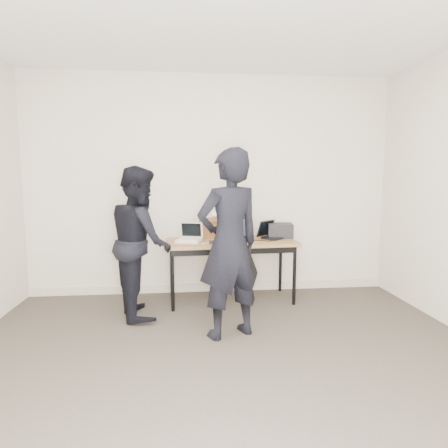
{
  "coord_description": "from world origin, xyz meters",
  "views": [
    {
      "loc": [
        -0.3,
        -2.43,
        1.47
      ],
      "look_at": [
        0.1,
        1.6,
        0.95
      ],
      "focal_mm": 30.0,
      "sensor_mm": 36.0,
      "label": 1
    }
  ],
  "objects": [
    {
      "name": "laptop_right",
      "position": [
        0.72,
        1.99,
        0.77
      ],
      "size": [
        0.4,
        0.4,
        0.21
      ],
      "rotation": [
        0.0,
        0.0,
        0.75
      ],
      "color": "black",
      "rests_on": "desk"
    },
    {
      "name": "person_typist",
      "position": [
        0.08,
        0.87,
        0.86
      ],
      "size": [
        0.74,
        0.63,
        1.72
      ],
      "primitive_type": "imported",
      "rotation": [
        0.0,
        0.0,
        3.55
      ],
      "color": "black",
      "rests_on": "ground"
    },
    {
      "name": "power_brick",
      "position": [
        -0.01,
        1.68,
        0.74
      ],
      "size": [
        0.1,
        0.06,
        0.03
      ],
      "primitive_type": "cube",
      "rotation": [
        0.0,
        0.0,
        0.09
      ],
      "color": "black",
      "rests_on": "desk"
    },
    {
      "name": "desk",
      "position": [
        0.21,
        1.85,
        0.66
      ],
      "size": [
        1.53,
        0.73,
        0.72
      ],
      "rotation": [
        0.0,
        0.0,
        0.05
      ],
      "color": "olive",
      "rests_on": "ground"
    },
    {
      "name": "person_observer",
      "position": [
        -0.79,
        1.51,
        0.79
      ],
      "size": [
        0.77,
        0.89,
        1.57
      ],
      "primitive_type": "imported",
      "rotation": [
        0.0,
        0.0,
        1.83
      ],
      "color": "black",
      "rests_on": "ground"
    },
    {
      "name": "cables",
      "position": [
        0.36,
        1.8,
        0.72
      ],
      "size": [
        0.96,
        0.32,
        0.01
      ],
      "rotation": [
        0.0,
        0.0,
        -0.01
      ],
      "color": "black",
      "rests_on": "desk"
    },
    {
      "name": "laptop_beige",
      "position": [
        -0.28,
        1.84,
        0.76
      ],
      "size": [
        0.33,
        0.33,
        0.22
      ],
      "rotation": [
        0.0,
        0.0,
        -0.28
      ],
      "color": "beige",
      "rests_on": "desk"
    },
    {
      "name": "room",
      "position": [
        0.0,
        0.0,
        1.35
      ],
      "size": [
        4.6,
        4.6,
        2.8
      ],
      "color": "#403930",
      "rests_on": "ground"
    },
    {
      "name": "baseboard",
      "position": [
        0.0,
        2.23,
        0.05
      ],
      "size": [
        4.5,
        0.03,
        0.1
      ],
      "primitive_type": "cube",
      "color": "#C2B4A1",
      "rests_on": "ground"
    },
    {
      "name": "leather_satchel",
      "position": [
        0.03,
        2.07,
        0.85
      ],
      "size": [
        0.37,
        0.21,
        0.25
      ],
      "rotation": [
        0.0,
        0.0,
        -0.09
      ],
      "color": "brown",
      "rests_on": "desk"
    },
    {
      "name": "equipment_box",
      "position": [
        0.84,
        2.04,
        0.81
      ],
      "size": [
        0.33,
        0.29,
        0.17
      ],
      "primitive_type": "cube",
      "rotation": [
        0.0,
        0.0,
        -0.14
      ],
      "color": "black",
      "rests_on": "desk"
    },
    {
      "name": "laptop_center",
      "position": [
        0.2,
        1.82,
        0.78
      ],
      "size": [
        0.45,
        0.45,
        0.28
      ],
      "rotation": [
        0.0,
        0.0,
        -0.35
      ],
      "color": "black",
      "rests_on": "desk"
    },
    {
      "name": "tissue",
      "position": [
        0.06,
        2.08,
        1.0
      ],
      "size": [
        0.13,
        0.1,
        0.08
      ],
      "primitive_type": "ellipsoid",
      "rotation": [
        0.0,
        0.0,
        -0.02
      ],
      "color": "white",
      "rests_on": "leather_satchel"
    }
  ]
}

